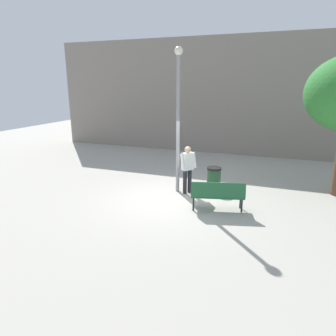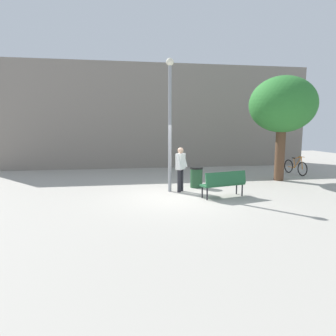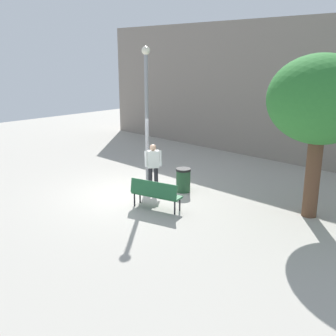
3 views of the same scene
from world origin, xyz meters
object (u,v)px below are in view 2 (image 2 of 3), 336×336
Objects in this scene: plaza_tree at (282,105)px; bicycle_orange at (295,167)px; trash_bin at (196,177)px; person_by_lamppost at (181,166)px; lamppost at (170,115)px; park_bench at (224,182)px.

plaza_tree is 2.58× the size of bicycle_orange.
trash_bin is at bearing -166.85° from plaza_tree.
trash_bin is (0.79, 0.68, -0.55)m from person_by_lamppost.
plaza_tree is 5.61× the size of trash_bin.
plaza_tree is at bearing 16.25° from lamppost.
plaza_tree is at bearing 37.69° from park_bench.
person_by_lamppost is 0.36× the size of plaza_tree.
lamppost reaches higher than person_by_lamppost.
lamppost is 3.14m from park_bench.
lamppost is 1.04× the size of plaza_tree.
plaza_tree is 3.76m from bicycle_orange.
park_bench is at bearing -141.58° from bicycle_orange.
plaza_tree reaches higher than bicycle_orange.
person_by_lamppost is at bearing -139.34° from trash_bin.
person_by_lamppost is at bearing 138.23° from park_bench.
lamppost reaches higher than plaza_tree.
bicycle_orange is (6.68, 3.11, -0.58)m from person_by_lamppost.
person_by_lamppost is 7.39m from bicycle_orange.
bicycle_orange is at bearing 39.89° from plaza_tree.
park_bench is 2.00× the size of trash_bin.
bicycle_orange is (5.38, 4.27, -0.16)m from park_bench.
trash_bin is at bearing -157.59° from bicycle_orange.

